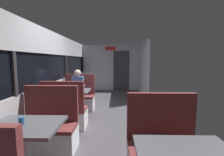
{
  "coord_description": "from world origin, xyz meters",
  "views": [
    {
      "loc": [
        0.25,
        -4.02,
        1.56
      ],
      "look_at": [
        0.11,
        2.52,
        0.81
      ],
      "focal_mm": 25.78,
      "sensor_mm": 36.0,
      "label": 1
    }
  ],
  "objects": [
    {
      "name": "carriage_aisle_panel_right",
      "position": [
        1.45,
        3.0,
        1.15
      ],
      "size": [
        0.08,
        2.4,
        2.3
      ],
      "primitive_type": "cube",
      "color": "#B2B2B7",
      "rests_on": "ground_plane"
    },
    {
      "name": "carriage_end_bulkhead",
      "position": [
        0.06,
        4.19,
        1.14
      ],
      "size": [
        2.9,
        0.11,
        2.3
      ],
      "color": "#B2B2B7",
      "rests_on": "ground_plane"
    },
    {
      "name": "coffee_cup_primary",
      "position": [
        -0.94,
        -2.08,
        0.79
      ],
      "size": [
        0.07,
        0.07,
        0.09
      ],
      "color": "#26598C",
      "rests_on": "dining_table_near_window"
    },
    {
      "name": "seated_passenger",
      "position": [
        -0.89,
        0.84,
        0.54
      ],
      "size": [
        0.47,
        0.55,
        1.26
      ],
      "color": "#26262D",
      "rests_on": "ground_plane"
    },
    {
      "name": "bench_near_window_facing_entry",
      "position": [
        -0.89,
        -1.39,
        0.33
      ],
      "size": [
        0.95,
        0.5,
        1.1
      ],
      "color": "silver",
      "rests_on": "ground_plane"
    },
    {
      "name": "dining_table_mid_window",
      "position": [
        -0.89,
        0.21,
        0.64
      ],
      "size": [
        0.9,
        0.7,
        0.74
      ],
      "color": "#9E9EA3",
      "rests_on": "ground_plane"
    },
    {
      "name": "ground_plane",
      "position": [
        0.0,
        0.0,
        -0.01
      ],
      "size": [
        3.3,
        9.2,
        0.02
      ],
      "primitive_type": "cube",
      "color": "#423F44"
    },
    {
      "name": "coffee_cup_secondary",
      "position": [
        -0.69,
        0.24,
        0.79
      ],
      "size": [
        0.07,
        0.07,
        0.09
      ],
      "color": "#26598C",
      "rests_on": "dining_table_mid_window"
    },
    {
      "name": "dining_table_near_window",
      "position": [
        -0.89,
        -2.09,
        0.64
      ],
      "size": [
        0.9,
        0.7,
        0.74
      ],
      "color": "#9E9EA3",
      "rests_on": "ground_plane"
    },
    {
      "name": "bench_mid_window_facing_entry",
      "position": [
        -0.89,
        0.91,
        0.33
      ],
      "size": [
        0.95,
        0.5,
        1.1
      ],
      "color": "silver",
      "rests_on": "ground_plane"
    },
    {
      "name": "bench_mid_window_facing_end",
      "position": [
        -0.89,
        -0.49,
        0.33
      ],
      "size": [
        0.95,
        0.5,
        1.1
      ],
      "color": "silver",
      "rests_on": "ground_plane"
    },
    {
      "name": "bench_front_aisle_facing_entry",
      "position": [
        0.89,
        -1.99,
        0.33
      ],
      "size": [
        0.95,
        0.5,
        1.1
      ],
      "color": "silver",
      "rests_on": "ground_plane"
    },
    {
      "name": "carriage_window_panel_left",
      "position": [
        -1.45,
        0.0,
        1.11
      ],
      "size": [
        0.09,
        8.48,
        2.3
      ],
      "color": "#B2B2B7",
      "rests_on": "ground_plane"
    }
  ]
}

